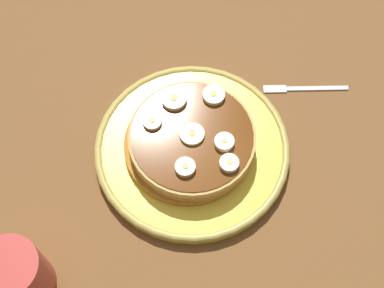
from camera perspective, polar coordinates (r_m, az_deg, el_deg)
name	(u,v)px	position (r cm, az deg, el deg)	size (l,w,h in cm)	color
ground_plane	(192,157)	(80.51, 0.00, -1.31)	(140.00, 140.00, 3.00)	brown
plate	(192,149)	(78.19, 0.00, -0.50)	(27.86, 27.86, 2.00)	yellow
pancake_stack	(193,143)	(75.95, 0.06, 0.16)	(18.50, 18.90, 3.68)	#AC7027
banana_slice_0	(189,133)	(74.35, -0.32, 1.17)	(3.41, 3.41, 0.74)	#EEF4B3
banana_slice_1	(214,95)	(77.27, 2.27, 5.08)	(3.18, 3.18, 0.94)	#F6EAB2
banana_slice_2	(174,99)	(76.91, -1.88, 4.65)	(3.53, 3.53, 0.92)	#FAE1C6
banana_slice_3	(224,142)	(73.62, 3.36, 0.18)	(2.71, 2.71, 1.08)	#F9E3C3
banana_slice_4	(152,122)	(75.32, -4.16, 2.31)	(2.63, 2.63, 0.79)	#F0E4C5
banana_slice_5	(185,167)	(71.93, -0.71, -2.45)	(2.75, 2.75, 1.01)	#F4E8B6
banana_slice_6	(229,163)	(72.29, 3.87, -2.03)	(2.61, 2.61, 1.07)	#F5F2C4
coffee_mug	(16,278)	(71.35, -17.81, -13.11)	(11.08, 7.60, 9.34)	#B23833
fork	(300,88)	(85.83, 11.20, 5.70)	(1.27, 13.00, 0.50)	silver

